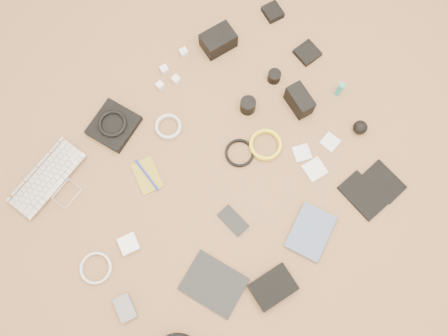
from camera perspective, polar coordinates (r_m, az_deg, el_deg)
laptop at (r=1.87m, az=-21.02°, el=-2.11°), size 0.38×0.31×0.03m
headphone_pouch at (r=1.87m, az=-14.20°, el=5.40°), size 0.23×0.22×0.03m
headphones at (r=1.85m, az=-14.37°, el=5.65°), size 0.14×0.14×0.02m
charger_a at (r=1.91m, az=-8.36°, el=10.61°), size 0.03×0.03×0.03m
charger_b at (r=1.94m, az=-7.79°, el=12.63°), size 0.04×0.04×0.03m
charger_c at (r=1.97m, az=-5.28°, el=14.82°), size 0.03×0.03×0.03m
charger_d at (r=1.91m, az=-6.28°, el=11.43°), size 0.03×0.03×0.03m
dslr_camera at (r=1.96m, az=-0.75°, el=16.31°), size 0.15×0.11×0.08m
lens_pouch at (r=2.08m, az=6.38°, el=19.59°), size 0.09×0.09×0.03m
notebook_olive at (r=1.79m, az=-9.99°, el=-0.99°), size 0.12×0.16×0.01m
pen_blue at (r=1.78m, az=-10.03°, el=-0.93°), size 0.01×0.16×0.01m
cable_white_a at (r=1.83m, az=-7.26°, el=5.32°), size 0.11×0.11×0.01m
lens_a at (r=1.83m, az=3.14°, el=8.15°), size 0.07×0.07×0.07m
lens_b at (r=1.90m, az=6.57°, el=11.80°), size 0.06×0.06×0.05m
card_reader at (r=1.99m, az=10.82°, el=14.55°), size 0.09×0.09×0.02m
power_brick at (r=1.74m, az=-12.30°, el=-9.68°), size 0.08×0.08×0.03m
cable_white_b at (r=1.77m, az=-16.34°, el=-12.43°), size 0.13×0.13×0.01m
cable_black at (r=1.78m, az=2.04°, el=1.93°), size 0.13×0.13×0.01m
cable_yellow at (r=1.80m, az=5.42°, el=2.97°), size 0.16×0.16×0.02m
flash at (r=1.85m, az=9.82°, el=8.66°), size 0.08×0.13×0.09m
lens_cleaner at (r=1.91m, az=14.88°, el=9.94°), size 0.03×0.03×0.08m
battery_charger at (r=1.74m, az=-12.77°, el=-17.41°), size 0.08×0.10×0.03m
tablet at (r=1.71m, az=-1.35°, el=-14.90°), size 0.24×0.27×0.01m
phone at (r=1.72m, az=1.21°, el=-6.88°), size 0.07×0.13×0.01m
filter_case_left at (r=1.81m, az=10.14°, el=1.96°), size 0.09×0.09×0.01m
filter_case_mid at (r=1.80m, az=11.77°, el=-0.19°), size 0.09×0.09×0.01m
filter_case_right at (r=1.85m, az=13.68°, el=3.31°), size 0.08×0.08×0.01m
air_blower at (r=1.88m, az=17.37°, el=5.09°), size 0.07×0.07×0.06m
drive_case at (r=1.70m, az=6.40°, el=-15.20°), size 0.17×0.13×0.04m
paperback at (r=1.76m, az=13.42°, el=-9.20°), size 0.24×0.21×0.02m
notebook_black_a at (r=1.82m, az=17.65°, el=-3.45°), size 0.12×0.18×0.01m
notebook_black_b at (r=1.87m, az=20.17°, el=-1.66°), size 0.11×0.16×0.01m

